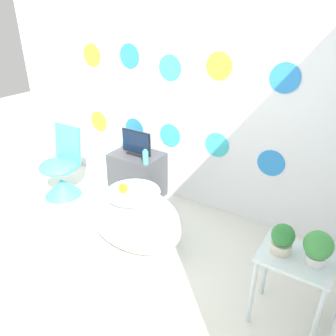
{
  "coord_description": "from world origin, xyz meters",
  "views": [
    {
      "loc": [
        1.79,
        -1.23,
        2.05
      ],
      "look_at": [
        0.49,
        0.79,
        0.85
      ],
      "focal_mm": 35.0,
      "sensor_mm": 36.0,
      "label": 1
    }
  ],
  "objects": [
    {
      "name": "ground_plane",
      "position": [
        0.0,
        0.0,
        0.0
      ],
      "size": [
        12.0,
        12.0,
        0.0
      ],
      "primitive_type": "plane",
      "color": "silver"
    },
    {
      "name": "wall_back_dotted",
      "position": [
        -0.0,
        1.68,
        1.3
      ],
      "size": [
        4.84,
        0.05,
        2.6
      ],
      "color": "white",
      "rests_on": "ground_plane"
    },
    {
      "name": "bathtub",
      "position": [
        0.2,
        0.68,
        0.3
      ],
      "size": [
        0.97,
        0.59,
        0.6
      ],
      "color": "white",
      "rests_on": "ground_plane"
    },
    {
      "name": "rubber_duck",
      "position": [
        0.15,
        0.61,
        0.64
      ],
      "size": [
        0.08,
        0.09,
        0.09
      ],
      "color": "yellow",
      "rests_on": "bathtub"
    },
    {
      "name": "chair",
      "position": [
        -1.1,
        0.95,
        0.26
      ],
      "size": [
        0.45,
        0.45,
        0.83
      ],
      "color": "#4CC6DB",
      "rests_on": "ground_plane"
    },
    {
      "name": "tv_cabinet",
      "position": [
        -0.33,
        1.42,
        0.27
      ],
      "size": [
        0.57,
        0.42,
        0.54
      ],
      "color": "#4C4C51",
      "rests_on": "ground_plane"
    },
    {
      "name": "tv",
      "position": [
        -0.33,
        1.42,
        0.66
      ],
      "size": [
        0.38,
        0.12,
        0.28
      ],
      "color": "black",
      "rests_on": "tv_cabinet"
    },
    {
      "name": "vase",
      "position": [
        -0.1,
        1.27,
        0.62
      ],
      "size": [
        0.06,
        0.06,
        0.16
      ],
      "color": "#51B2AD",
      "rests_on": "tv_cabinet"
    },
    {
      "name": "side_table",
      "position": [
        1.61,
        0.6,
        0.47
      ],
      "size": [
        0.47,
        0.36,
        0.58
      ],
      "color": "silver",
      "rests_on": "ground_plane"
    },
    {
      "name": "potted_plant_left",
      "position": [
        1.5,
        0.6,
        0.69
      ],
      "size": [
        0.15,
        0.15,
        0.21
      ],
      "color": "beige",
      "rests_on": "side_table"
    },
    {
      "name": "potted_plant_right",
      "position": [
        1.71,
        0.61,
        0.71
      ],
      "size": [
        0.18,
        0.18,
        0.23
      ],
      "color": "white",
      "rests_on": "side_table"
    }
  ]
}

